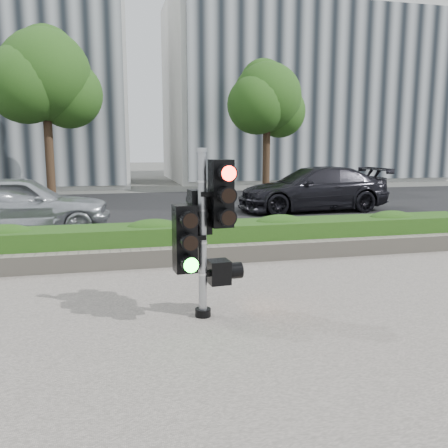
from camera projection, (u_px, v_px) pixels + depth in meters
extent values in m
plane|color=#51514C|center=(245.00, 293.00, 7.51)|extent=(120.00, 120.00, 0.00)
cube|color=#9E9389|center=(308.00, 361.00, 5.10)|extent=(16.00, 11.00, 0.03)
cube|color=black|center=(169.00, 210.00, 17.10)|extent=(60.00, 13.00, 0.02)
cube|color=gray|center=(206.00, 248.00, 10.52)|extent=(60.00, 0.25, 0.12)
cube|color=gray|center=(218.00, 254.00, 9.30)|extent=(12.00, 0.32, 0.34)
cube|color=#467925|center=(211.00, 239.00, 9.89)|extent=(12.00, 1.00, 0.68)
cube|color=#B7B7B2|center=(299.00, 92.00, 33.03)|extent=(18.00, 10.00, 12.00)
cylinder|color=black|center=(49.00, 152.00, 20.06)|extent=(0.36, 0.36, 4.03)
sphere|color=#1C4814|center=(45.00, 75.00, 19.55)|extent=(3.74, 3.74, 3.74)
sphere|color=#1C4814|center=(68.00, 94.00, 20.21)|extent=(2.88, 2.88, 2.88)
sphere|color=#1C4814|center=(25.00, 84.00, 19.04)|extent=(3.17, 3.17, 3.17)
sphere|color=#1C4814|center=(46.00, 56.00, 20.10)|extent=(2.59, 2.59, 2.59)
cylinder|color=black|center=(266.00, 156.00, 23.34)|extent=(0.36, 0.36, 3.58)
sphere|color=#1C4814|center=(267.00, 97.00, 22.88)|extent=(3.33, 3.33, 3.33)
sphere|color=#1C4814|center=(280.00, 112.00, 23.47)|extent=(2.56, 2.56, 2.56)
sphere|color=#1C4814|center=(257.00, 105.00, 22.43)|extent=(2.82, 2.82, 2.82)
sphere|color=#1C4814|center=(263.00, 83.00, 23.37)|extent=(2.30, 2.30, 2.30)
cylinder|color=black|center=(203.00, 312.00, 6.38)|extent=(0.21, 0.21, 0.11)
cylinder|color=gray|center=(202.00, 236.00, 6.21)|extent=(0.11, 0.11, 2.19)
cylinder|color=gray|center=(202.00, 150.00, 6.03)|extent=(0.14, 0.14, 0.05)
cube|color=#FF1107|center=(221.00, 193.00, 6.17)|extent=(0.30, 0.30, 0.88)
cube|color=#14E51E|center=(185.00, 238.00, 6.11)|extent=(0.30, 0.30, 0.88)
cube|color=black|center=(200.00, 212.00, 6.40)|extent=(0.30, 0.30, 0.60)
cube|color=orange|center=(219.00, 272.00, 6.40)|extent=(0.30, 0.30, 0.32)
imported|color=silver|center=(18.00, 205.00, 12.21)|extent=(4.68, 2.07, 1.57)
imported|color=black|center=(313.00, 189.00, 16.71)|extent=(5.39, 2.32, 1.55)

